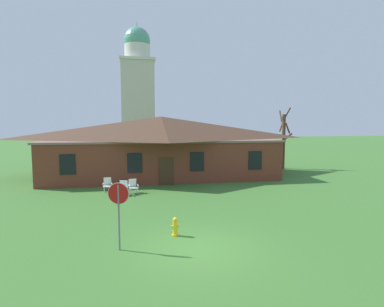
# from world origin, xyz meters

# --- Properties ---
(ground_plane) EXTENTS (200.00, 200.00, 0.00)m
(ground_plane) POSITION_xyz_m (0.00, 0.00, 0.00)
(ground_plane) COLOR #3D702D
(brick_building) EXTENTS (20.01, 10.40, 5.39)m
(brick_building) POSITION_xyz_m (-0.00, 17.38, 2.75)
(brick_building) COLOR brown
(brick_building) RESTS_ON ground
(dome_tower) EXTENTS (5.18, 5.18, 20.06)m
(dome_tower) POSITION_xyz_m (-2.01, 36.61, 9.21)
(dome_tower) COLOR beige
(dome_tower) RESTS_ON ground
(stop_sign) EXTENTS (0.78, 0.26, 2.54)m
(stop_sign) POSITION_xyz_m (-2.87, 0.45, 1.81)
(stop_sign) COLOR slate
(stop_sign) RESTS_ON ground
(lawn_chair_by_porch) EXTENTS (0.68, 0.71, 0.96)m
(lawn_chair_by_porch) POSITION_xyz_m (-4.27, 10.75, 0.50)
(lawn_chair_by_porch) COLOR silver
(lawn_chair_by_porch) RESTS_ON ground
(lawn_chair_near_door) EXTENTS (0.73, 0.78, 0.96)m
(lawn_chair_near_door) POSITION_xyz_m (-3.15, 9.39, 0.50)
(lawn_chair_near_door) COLOR white
(lawn_chair_near_door) RESTS_ON ground
(lawn_chair_left_end) EXTENTS (0.72, 0.76, 0.96)m
(lawn_chair_left_end) POSITION_xyz_m (-2.52, 9.87, 0.50)
(lawn_chair_left_end) COLOR white
(lawn_chair_left_end) RESTS_ON ground
(bare_tree_beside_building) EXTENTS (1.30, 1.45, 6.46)m
(bare_tree_beside_building) POSITION_xyz_m (12.98, 18.87, 3.24)
(bare_tree_beside_building) COLOR brown
(bare_tree_beside_building) RESTS_ON ground
(fire_hydrant) EXTENTS (0.36, 0.28, 0.79)m
(fire_hydrant) POSITION_xyz_m (-0.66, 1.52, 0.38)
(fire_hydrant) COLOR gold
(fire_hydrant) RESTS_ON ground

